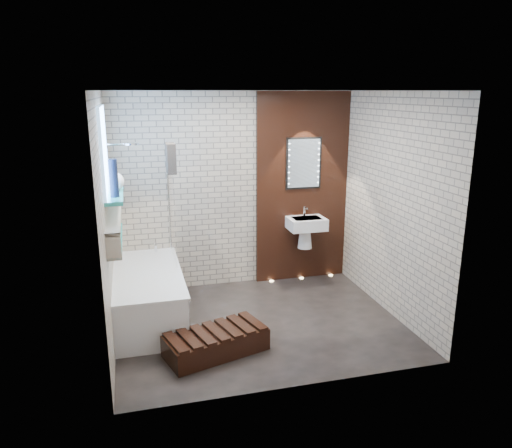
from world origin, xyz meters
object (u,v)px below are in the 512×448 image
object	(u,v)px
bath_screen	(171,203)
washbasin	(306,228)
bathtub	(148,295)
led_mirror	(304,163)
walnut_step	(216,343)

from	to	relation	value
bath_screen	washbasin	distance (m)	1.89
bathtub	led_mirror	xyz separation A→B (m)	(2.17, 0.78, 1.36)
bathtub	walnut_step	bearing A→B (deg)	-57.55
bathtub	walnut_step	world-z (taller)	bathtub
bath_screen	washbasin	world-z (taller)	bath_screen
washbasin	walnut_step	distance (m)	2.33
bathtub	washbasin	bearing A→B (deg)	16.01
bath_screen	washbasin	size ratio (longest dim) A/B	2.41
washbasin	led_mirror	size ratio (longest dim) A/B	0.83
bathtub	walnut_step	size ratio (longest dim) A/B	1.70
washbasin	bathtub	bearing A→B (deg)	-163.99
bathtub	washbasin	xyz separation A→B (m)	(2.17, 0.62, 0.50)
bath_screen	led_mirror	world-z (taller)	led_mirror
bath_screen	walnut_step	size ratio (longest dim) A/B	1.37
bathtub	bath_screen	world-z (taller)	bath_screen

